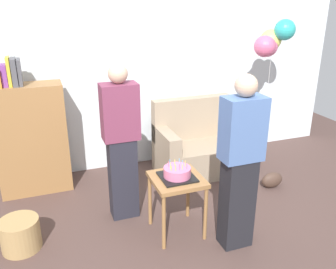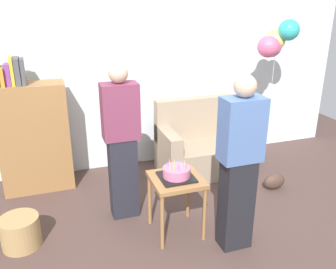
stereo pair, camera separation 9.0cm
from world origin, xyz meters
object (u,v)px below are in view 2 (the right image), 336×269
Objects in this scene: couch at (200,147)px; side_table at (176,186)px; wicker_basket at (20,232)px; handbag at (274,181)px; person_blowing_candles at (122,143)px; person_holding_cake at (239,165)px; bookshelf at (34,136)px; balloon_bunch at (275,41)px; birthday_cake at (176,173)px.

side_table is (-0.77, -1.19, 0.17)m from couch.
wicker_basket is at bearing -157.16° from couch.
handbag is at bearing 3.32° from wicker_basket.
person_blowing_candles is at bearing 178.37° from handbag.
person_blowing_candles is at bearing -13.16° from person_holding_cake.
side_table is (1.29, -1.38, -0.17)m from bookshelf.
couch reaches higher than side_table.
handbag is (1.43, 0.42, -0.41)m from side_table.
balloon_bunch is at bearing -4.01° from couch.
couch is 2.42m from wicker_basket.
side_table is 0.31× the size of balloon_bunch.
person_blowing_candles reaches higher than side_table.
handbag is at bearing -19.44° from bookshelf.
person_holding_cake is (0.45, -0.36, 0.18)m from birthday_cake.
person_blowing_candles is at bearing 131.27° from birthday_cake.
person_holding_cake reaches higher than bookshelf.
bookshelf is 1.90m from side_table.
bookshelf is 0.99× the size of person_holding_cake.
person_holding_cake reaches higher than wicker_basket.
birthday_cake is 0.20× the size of person_blowing_candles.
birthday_cake is at bearing -163.51° from handbag.
bookshelf is 5.05× the size of birthday_cake.
handbag is at bearing -113.05° from balloon_bunch.
birthday_cake is 2.31m from balloon_bunch.
bookshelf is 2.47m from person_holding_cake.
person_holding_cake is at bearing -101.59° from couch.
couch reaches higher than wicker_basket.
bookshelf is at bearing 132.95° from side_table.
wicker_basket is (-1.90, 0.62, -0.68)m from person_holding_cake.
balloon_bunch is (1.73, 1.13, 1.03)m from birthday_cake.
wicker_basket is (-1.04, -0.22, -0.68)m from person_blowing_candles.
couch reaches higher than handbag.
balloon_bunch is (2.15, 0.65, 0.85)m from person_blowing_candles.
person_blowing_candles is 1.21m from person_holding_cake.
person_blowing_candles is 1.99m from handbag.
wicker_basket reaches higher than handbag.
couch is at bearing -5.27° from bookshelf.
bookshelf is 3.19m from balloon_bunch.
side_table is 0.71m from person_blowing_candles.
couch is at bearing -70.66° from person_holding_cake.
bookshelf is at bearing 132.95° from birthday_cake.
birthday_cake is at bearing -57.64° from person_blowing_candles.
couch is 0.67× the size of person_holding_cake.
handbag is 1.76m from balloon_bunch.
side_table is 0.66m from person_holding_cake.
person_blowing_candles is at bearing -148.84° from couch.
bookshelf is 0.83× the size of balloon_bunch.
side_table is at bearing -163.51° from handbag.
person_blowing_candles is (-1.19, -0.72, 0.49)m from couch.
person_blowing_candles and person_holding_cake have the same top height.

